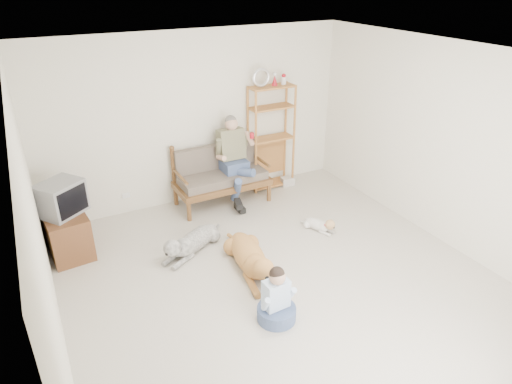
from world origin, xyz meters
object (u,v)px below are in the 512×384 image
loveseat (220,174)px  golden_retriever (251,258)px  tv_stand (66,232)px  etagere (271,137)px

loveseat → golden_retriever: 2.03m
tv_stand → golden_retriever: size_ratio=0.63×
tv_stand → golden_retriever: 2.54m
loveseat → golden_retriever: loveseat is taller
tv_stand → golden_retriever: bearing=-43.2°
etagere → tv_stand: (-3.45, -0.53, -0.62)m
etagere → golden_retriever: etagere is taller
etagere → golden_retriever: 2.64m
tv_stand → golden_retriever: tv_stand is taller
etagere → tv_stand: etagere is taller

